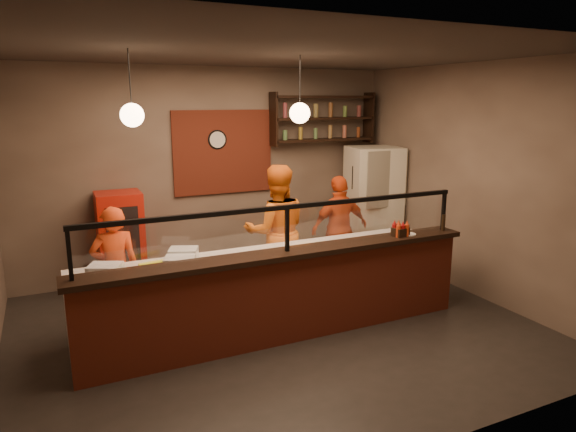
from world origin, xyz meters
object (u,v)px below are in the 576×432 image
cook_left (115,269)px  pizza_dough (315,247)px  cook_right (340,228)px  pepper_mill (443,223)px  red_cooler (121,242)px  cook_mid (276,232)px  fridge (373,205)px  wall_clock (217,140)px  condiment_caddy (400,232)px

cook_left → pizza_dough: cook_left is taller
cook_right → pepper_mill: size_ratio=7.61×
red_cooler → cook_mid: bearing=-29.9°
pepper_mill → fridge: bearing=79.5°
cook_mid → cook_right: size_ratio=1.16×
wall_clock → fridge: size_ratio=0.15×
cook_mid → cook_right: bearing=-155.6°
pepper_mill → cook_left: bearing=163.8°
wall_clock → pizza_dough: wall_clock is taller
wall_clock → pepper_mill: (2.10, -2.79, -0.93)m
cook_left → condiment_caddy: size_ratio=8.00×
cook_right → wall_clock: bearing=-39.8°
pepper_mill → cook_mid: bearing=142.4°
wall_clock → red_cooler: (-1.57, -0.31, -1.38)m
cook_right → condiment_caddy: cook_right is taller
cook_left → red_cooler: size_ratio=1.05×
cook_left → cook_mid: cook_mid is taller
cook_mid → pizza_dough: size_ratio=3.41×
condiment_caddy → pepper_mill: size_ratio=0.90×
pepper_mill → red_cooler: bearing=145.9°
wall_clock → cook_right: 2.34m
fridge → condiment_caddy: size_ratio=10.27×
cook_left → pepper_mill: bearing=164.5°
fridge → red_cooler: (-4.07, 0.33, -0.25)m
fridge → pizza_dough: fridge is taller
red_cooler → pepper_mill: (3.67, -2.48, 0.45)m
red_cooler → wall_clock: bearing=12.0°
wall_clock → pizza_dough: 2.63m
cook_right → fridge: fridge is taller
fridge → pepper_mill: (-0.40, -2.15, 0.19)m
cook_right → pepper_mill: cook_right is taller
wall_clock → cook_right: wall_clock is taller
fridge → wall_clock: bearing=177.3°
cook_left → cook_right: (3.31, 0.42, 0.04)m
cook_left → pizza_dough: 2.42m
fridge → red_cooler: 4.09m
cook_right → condiment_caddy: size_ratio=8.47×
fridge → pepper_mill: size_ratio=9.23×
cook_right → pizza_dough: cook_right is taller
cook_left → condiment_caddy: bearing=161.8°
cook_right → pizza_dough: bearing=46.4°
wall_clock → cook_mid: bearing=-76.3°
pizza_dough → pepper_mill: bearing=-17.8°
red_cooler → condiment_caddy: bearing=-38.5°
wall_clock → cook_mid: (0.35, -1.45, -1.17)m
cook_mid → pepper_mill: (1.75, -1.34, 0.24)m
cook_right → red_cooler: cook_right is taller
cook_mid → fridge: fridge is taller
cook_left → fridge: fridge is taller
cook_left → red_cooler: 1.37m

